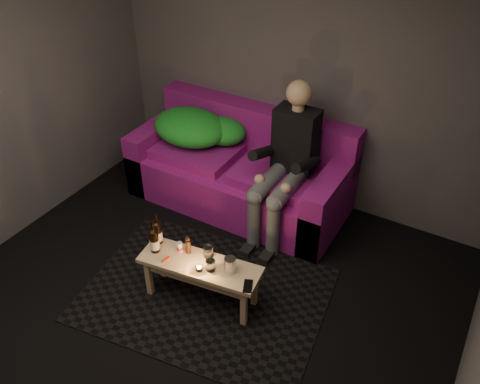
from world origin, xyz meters
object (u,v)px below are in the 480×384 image
object	(u,v)px
coffee_table	(200,270)
beer_bottle_a	(158,232)
steel_cup	(230,265)
sofa	(242,171)
person	(287,160)
beer_bottle_b	(154,240)

from	to	relation	value
coffee_table	beer_bottle_a	distance (m)	0.47
steel_cup	coffee_table	bearing A→B (deg)	-168.83
steel_cup	beer_bottle_a	bearing A→B (deg)	-178.99
sofa	person	size ratio (longest dim) A/B	1.50
coffee_table	beer_bottle_a	world-z (taller)	beer_bottle_a
coffee_table	beer_bottle_b	bearing A→B (deg)	-171.35
beer_bottle_a	steel_cup	world-z (taller)	beer_bottle_a
beer_bottle_b	coffee_table	bearing A→B (deg)	8.65
sofa	beer_bottle_a	distance (m)	1.36
sofa	person	xyz separation A→B (m)	(0.57, -0.18, 0.41)
sofa	beer_bottle_a	bearing A→B (deg)	-90.68
beer_bottle_a	beer_bottle_b	xyz separation A→B (m)	(0.04, -0.10, 0.01)
beer_bottle_b	person	bearing A→B (deg)	66.85
person	coffee_table	world-z (taller)	person
sofa	steel_cup	bearing A→B (deg)	-63.41
person	steel_cup	bearing A→B (deg)	-85.06
beer_bottle_a	steel_cup	distance (m)	0.69
beer_bottle_a	person	bearing A→B (deg)	63.48
person	coffee_table	bearing A→B (deg)	-97.08
coffee_table	sofa	bearing A→B (deg)	106.80
beer_bottle_a	steel_cup	size ratio (longest dim) A/B	2.27
coffee_table	steel_cup	xyz separation A→B (m)	(0.25, 0.05, 0.14)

